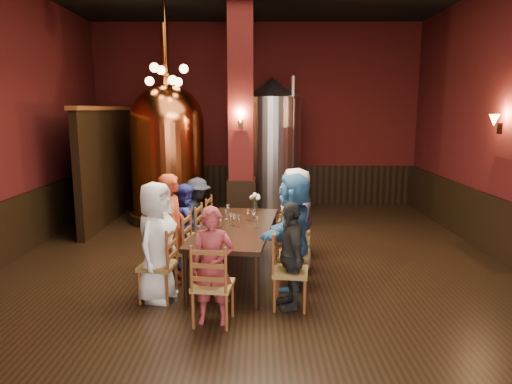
{
  "coord_description": "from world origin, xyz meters",
  "views": [
    {
      "loc": [
        0.06,
        -6.54,
        2.42
      ],
      "look_at": [
        0.02,
        0.2,
        1.19
      ],
      "focal_mm": 32.0,
      "sensor_mm": 36.0,
      "label": 1
    }
  ],
  "objects_px": {
    "steel_vessel": "(272,148)",
    "rose_vase": "(255,199)",
    "person_0": "(157,242)",
    "copper_kettle": "(168,151)",
    "dining_table": "(237,230)",
    "person_1": "(173,228)",
    "person_2": "(186,225)"
  },
  "relations": [
    {
      "from": "person_1",
      "to": "person_0",
      "type": "bearing_deg",
      "value": 163.94
    },
    {
      "from": "dining_table",
      "to": "rose_vase",
      "type": "height_order",
      "value": "rose_vase"
    },
    {
      "from": "person_2",
      "to": "rose_vase",
      "type": "relative_size",
      "value": 4.19
    },
    {
      "from": "rose_vase",
      "to": "steel_vessel",
      "type": "bearing_deg",
      "value": 82.95
    },
    {
      "from": "person_2",
      "to": "copper_kettle",
      "type": "bearing_deg",
      "value": 4.58
    },
    {
      "from": "steel_vessel",
      "to": "person_1",
      "type": "bearing_deg",
      "value": -110.28
    },
    {
      "from": "rose_vase",
      "to": "person_2",
      "type": "bearing_deg",
      "value": -153.24
    },
    {
      "from": "person_1",
      "to": "rose_vase",
      "type": "bearing_deg",
      "value": -52.77
    },
    {
      "from": "steel_vessel",
      "to": "rose_vase",
      "type": "bearing_deg",
      "value": -97.05
    },
    {
      "from": "rose_vase",
      "to": "person_0",
      "type": "bearing_deg",
      "value": -123.66
    },
    {
      "from": "person_2",
      "to": "steel_vessel",
      "type": "bearing_deg",
      "value": -33.71
    },
    {
      "from": "rose_vase",
      "to": "copper_kettle",
      "type": "bearing_deg",
      "value": 127.96
    },
    {
      "from": "person_1",
      "to": "person_2",
      "type": "height_order",
      "value": "person_1"
    },
    {
      "from": "steel_vessel",
      "to": "copper_kettle",
      "type": "bearing_deg",
      "value": -168.84
    },
    {
      "from": "steel_vessel",
      "to": "rose_vase",
      "type": "xyz_separation_m",
      "value": [
        -0.36,
        -2.89,
        -0.61
      ]
    },
    {
      "from": "person_0",
      "to": "person_2",
      "type": "distance_m",
      "value": 1.34
    },
    {
      "from": "copper_kettle",
      "to": "steel_vessel",
      "type": "bearing_deg",
      "value": 11.16
    },
    {
      "from": "dining_table",
      "to": "person_1",
      "type": "height_order",
      "value": "person_1"
    },
    {
      "from": "copper_kettle",
      "to": "rose_vase",
      "type": "bearing_deg",
      "value": -52.04
    },
    {
      "from": "person_1",
      "to": "person_2",
      "type": "distance_m",
      "value": 0.67
    },
    {
      "from": "copper_kettle",
      "to": "dining_table",
      "type": "bearing_deg",
      "value": -64.37
    },
    {
      "from": "person_0",
      "to": "copper_kettle",
      "type": "xyz_separation_m",
      "value": [
        -0.67,
        4.3,
        0.75
      ]
    },
    {
      "from": "person_0",
      "to": "person_2",
      "type": "xyz_separation_m",
      "value": [
        0.17,
        1.32,
        -0.12
      ]
    },
    {
      "from": "dining_table",
      "to": "person_0",
      "type": "distance_m",
      "value": 1.31
    },
    {
      "from": "person_0",
      "to": "steel_vessel",
      "type": "bearing_deg",
      "value": -3.48
    },
    {
      "from": "person_0",
      "to": "copper_kettle",
      "type": "bearing_deg",
      "value": 23.95
    },
    {
      "from": "dining_table",
      "to": "rose_vase",
      "type": "xyz_separation_m",
      "value": [
        0.27,
        0.97,
        0.26
      ]
    },
    {
      "from": "person_0",
      "to": "rose_vase",
      "type": "relative_size",
      "value": 4.96
    },
    {
      "from": "person_1",
      "to": "steel_vessel",
      "type": "height_order",
      "value": "steel_vessel"
    },
    {
      "from": "person_2",
      "to": "rose_vase",
      "type": "distance_m",
      "value": 1.23
    },
    {
      "from": "copper_kettle",
      "to": "person_1",
      "type": "bearing_deg",
      "value": -78.26
    },
    {
      "from": "person_1",
      "to": "rose_vase",
      "type": "height_order",
      "value": "person_1"
    }
  ]
}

